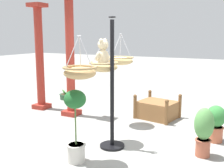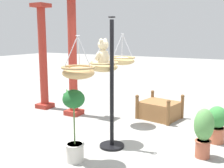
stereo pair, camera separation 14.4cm
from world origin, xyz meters
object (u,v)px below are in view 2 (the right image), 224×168
Objects in this scene: hanging_basket_right_low at (122,60)px; teddy_bear at (103,54)px; greenhouse_pillar_far_back at (43,59)px; potted_plant_fern_front at (204,131)px; hanging_basket_with_teddy at (104,66)px; display_pole_central at (112,109)px; potted_plant_small_succulent at (217,123)px; greenhouse_pillar_left at (73,58)px; wooden_planter_box at (160,109)px; potted_plant_bushy_green at (74,122)px; hanging_basket_left_high at (78,72)px; potted_plant_tall_leafy at (70,95)px.

teddy_bear is at bearing -171.28° from hanging_basket_right_low.
greenhouse_pillar_far_back reaches higher than potted_plant_fern_front.
display_pole_central is at bearing -120.96° from hanging_basket_with_teddy.
teddy_bear is 2.99m from greenhouse_pillar_far_back.
display_pole_central reaches higher than potted_plant_small_succulent.
greenhouse_pillar_left is 2.43m from wooden_planter_box.
display_pole_central is at bearing 103.10° from potted_plant_fern_front.
hanging_basket_with_teddy is 2.33m from potted_plant_small_succulent.
hanging_basket_with_teddy is at bearing -90.00° from teddy_bear.
wooden_planter_box is 0.89× the size of potted_plant_bushy_green.
potted_plant_fern_front reaches higher than wooden_planter_box.
greenhouse_pillar_left is at bearing 87.20° from hanging_basket_right_low.
potted_plant_tall_leafy is (3.43, 2.87, -1.32)m from hanging_basket_left_high.
hanging_basket_left_high is at bearing -171.62° from hanging_basket_right_low.
teddy_bear is at bearing 90.00° from hanging_basket_with_teddy.
hanging_basket_right_low is at bearing 9.91° from hanging_basket_with_teddy.
hanging_basket_right_low is 0.66× the size of wooden_planter_box.
hanging_basket_left_high is at bearing -173.50° from hanging_basket_with_teddy.
hanging_basket_with_teddy is at bearing -116.11° from greenhouse_pillar_far_back.
greenhouse_pillar_left is 3.58m from potted_plant_small_succulent.
greenhouse_pillar_left is (0.07, 1.39, -0.01)m from hanging_basket_right_low.
potted_plant_bushy_green is (-3.45, -2.79, 0.53)m from potted_plant_tall_leafy.
potted_plant_small_succulent is (-0.19, -3.42, -1.05)m from greenhouse_pillar_left.
hanging_basket_with_teddy is 3.97m from potted_plant_tall_leafy.
potted_plant_fern_front is at bearing -141.72° from wooden_planter_box.
hanging_basket_left_high is at bearing 123.90° from potted_plant_fern_front.
potted_plant_tall_leafy is at bearing 3.66° from greenhouse_pillar_far_back.
display_pole_central is 1.52m from hanging_basket_right_low.
hanging_basket_right_low is at bearing -95.07° from greenhouse_pillar_far_back.
hanging_basket_left_high is at bearing -172.04° from teddy_bear.
teddy_bear is 0.71× the size of potted_plant_small_succulent.
hanging_basket_with_teddy is 1.22m from potted_plant_bushy_green.
potted_plant_fern_front is at bearing -83.60° from teddy_bear.
hanging_basket_right_low reaches higher than potted_plant_bushy_green.
hanging_basket_right_low reaches higher than wooden_planter_box.
greenhouse_pillar_left is 1.12m from greenhouse_pillar_far_back.
potted_plant_small_succulent is at bearing -94.31° from greenhouse_pillar_far_back.
potted_plant_fern_front is at bearing -106.16° from greenhouse_pillar_left.
hanging_basket_with_teddy is 0.69× the size of potted_plant_fern_front.
potted_plant_small_succulent is (-0.94, -1.44, 0.15)m from wooden_planter_box.
greenhouse_pillar_left is 3.59× the size of potted_plant_fern_front.
teddy_bear is 1.18× the size of potted_plant_tall_leafy.
potted_plant_bushy_green is at bearing -173.95° from hanging_basket_right_low.
hanging_basket_left_high is 2.77m from potted_plant_small_succulent.
display_pole_central is 2.78× the size of potted_plant_fern_front.
hanging_basket_left_high is 0.94× the size of potted_plant_small_succulent.
hanging_basket_with_teddy is 0.55× the size of wooden_planter_box.
greenhouse_pillar_left is (2.07, 1.69, -0.01)m from hanging_basket_left_high.
greenhouse_pillar_far_back is 1.72m from potted_plant_tall_leafy.
hanging_basket_left_high reaches higher than hanging_basket_with_teddy.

